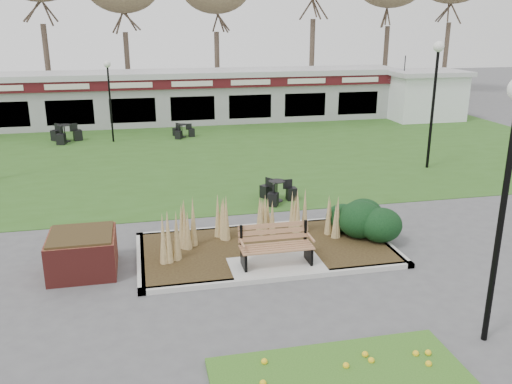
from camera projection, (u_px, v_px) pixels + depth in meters
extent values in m
plane|color=#515154|center=(278.00, 272.00, 12.58)|extent=(100.00, 100.00, 0.00)
cube|color=#2F581B|center=(209.00, 153.00, 23.75)|extent=(34.00, 16.00, 0.02)
cube|color=black|center=(266.00, 249.00, 13.68)|extent=(6.22, 3.22, 0.12)
cube|color=#B7B7B2|center=(283.00, 278.00, 12.18)|extent=(6.40, 0.18, 0.12)
cube|color=#B7B7B2|center=(253.00, 227.00, 15.18)|extent=(6.40, 0.18, 0.12)
cube|color=#B7B7B2|center=(141.00, 261.00, 13.04)|extent=(0.18, 3.40, 0.12)
cube|color=#B7B7B2|center=(380.00, 239.00, 14.31)|extent=(0.18, 3.40, 0.12)
cube|color=#B7B7B2|center=(276.00, 267.00, 12.70)|extent=(2.20, 1.20, 0.13)
cone|color=#A08750|center=(188.00, 226.00, 13.47)|extent=(0.36, 0.36, 1.15)
cone|color=#A08750|center=(225.00, 218.00, 14.05)|extent=(0.36, 0.36, 1.15)
cone|color=#A08750|center=(265.00, 212.00, 14.46)|extent=(0.36, 0.36, 1.15)
cone|color=#A08750|center=(299.00, 212.00, 14.45)|extent=(0.36, 0.36, 1.15)
cone|color=#A08750|center=(333.00, 215.00, 14.25)|extent=(0.36, 0.36, 1.15)
cone|color=#A08750|center=(170.00, 240.00, 12.62)|extent=(0.36, 0.36, 1.15)
ellipsoid|color=black|center=(360.00, 219.00, 14.23)|extent=(1.21, 1.10, 0.99)
ellipsoid|color=black|center=(381.00, 225.00, 13.96)|extent=(1.10, 1.00, 0.90)
ellipsoid|color=black|center=(363.00, 214.00, 14.78)|extent=(1.06, 0.96, 0.86)
ellipsoid|color=black|center=(343.00, 218.00, 14.67)|extent=(0.92, 0.84, 0.76)
cube|color=#905C41|center=(277.00, 247.00, 12.55)|extent=(1.70, 0.57, 0.04)
cube|color=#905C41|center=(274.00, 231.00, 12.75)|extent=(1.70, 0.13, 0.44)
cube|color=black|center=(244.00, 259.00, 12.46)|extent=(0.06, 0.55, 0.42)
cube|color=black|center=(309.00, 253.00, 12.77)|extent=(0.06, 0.55, 0.42)
cube|color=black|center=(241.00, 235.00, 12.59)|extent=(0.06, 0.06, 0.50)
cube|color=black|center=(305.00, 230.00, 12.91)|extent=(0.06, 0.06, 0.50)
cube|color=#905C41|center=(242.00, 244.00, 12.31)|extent=(0.05, 0.50, 0.04)
cube|color=#905C41|center=(311.00, 238.00, 12.64)|extent=(0.05, 0.50, 0.04)
cube|color=maroon|center=(83.00, 254.00, 12.48)|extent=(1.50, 1.50, 0.90)
cube|color=black|center=(81.00, 235.00, 12.33)|extent=(1.40, 1.40, 0.06)
cube|color=#969699|center=(190.00, 99.00, 30.80)|extent=(24.00, 3.00, 2.60)
cube|color=#490F14|center=(192.00, 84.00, 29.04)|extent=(24.00, 0.18, 0.55)
cube|color=silver|center=(189.00, 73.00, 30.37)|extent=(24.60, 3.40, 0.30)
cube|color=silver|center=(192.00, 84.00, 28.94)|extent=(22.00, 0.02, 0.28)
cube|color=black|center=(193.00, 108.00, 29.55)|extent=(22.00, 0.10, 1.30)
cube|color=white|center=(424.00, 97.00, 31.70)|extent=(4.00, 3.00, 2.60)
cube|color=silver|center=(426.00, 73.00, 31.27)|extent=(4.40, 3.40, 0.25)
cylinder|color=#47382B|center=(42.00, 68.00, 36.03)|extent=(0.36, 0.36, 5.17)
cylinder|color=#47382B|center=(134.00, 66.00, 37.25)|extent=(0.36, 0.36, 5.17)
cylinder|color=#47382B|center=(220.00, 65.00, 38.48)|extent=(0.36, 0.36, 5.17)
cylinder|color=#47382B|center=(301.00, 63.00, 39.70)|extent=(0.36, 0.36, 5.17)
cylinder|color=#47382B|center=(377.00, 62.00, 40.92)|extent=(0.36, 0.36, 5.17)
cylinder|color=#47382B|center=(449.00, 61.00, 42.15)|extent=(0.36, 0.36, 5.17)
cylinder|color=black|center=(500.00, 228.00, 9.27)|extent=(0.11, 0.11, 4.37)
cylinder|color=black|center=(111.00, 105.00, 25.50)|extent=(0.09, 0.09, 3.52)
sphere|color=white|center=(107.00, 64.00, 24.93)|extent=(0.32, 0.32, 0.32)
cylinder|color=black|center=(432.00, 112.00, 20.79)|extent=(0.11, 0.11, 4.48)
sphere|color=white|center=(439.00, 47.00, 20.06)|extent=(0.40, 0.40, 0.40)
cylinder|color=black|center=(182.00, 137.00, 27.05)|extent=(0.38, 0.38, 0.03)
cylinder|color=black|center=(182.00, 131.00, 26.96)|extent=(0.04, 0.04, 0.61)
cylinder|color=black|center=(182.00, 124.00, 26.86)|extent=(0.51, 0.51, 0.02)
cube|color=black|center=(192.00, 133.00, 27.12)|extent=(0.31, 0.31, 0.39)
cube|color=black|center=(176.00, 132.00, 27.31)|extent=(0.40, 0.40, 0.39)
cube|color=black|center=(179.00, 135.00, 26.56)|extent=(0.39, 0.39, 0.39)
cylinder|color=black|center=(66.00, 141.00, 26.00)|extent=(0.48, 0.48, 0.03)
cylinder|color=black|center=(65.00, 133.00, 25.88)|extent=(0.05, 0.05, 0.79)
cylinder|color=black|center=(64.00, 125.00, 25.76)|extent=(0.66, 0.66, 0.03)
cube|color=black|center=(78.00, 135.00, 26.23)|extent=(0.47, 0.47, 0.50)
cube|color=black|center=(56.00, 135.00, 26.20)|extent=(0.52, 0.52, 0.50)
cube|color=black|center=(61.00, 139.00, 25.36)|extent=(0.43, 0.43, 0.50)
cylinder|color=black|center=(277.00, 200.00, 17.48)|extent=(0.40, 0.40, 0.03)
cylinder|color=black|center=(277.00, 191.00, 17.38)|extent=(0.04, 0.04, 0.65)
cylinder|color=black|center=(277.00, 181.00, 17.28)|extent=(0.54, 0.54, 0.02)
cube|color=black|center=(291.00, 194.00, 17.53)|extent=(0.31, 0.31, 0.41)
cube|color=black|center=(266.00, 191.00, 17.76)|extent=(0.42, 0.42, 0.41)
cube|color=black|center=(273.00, 199.00, 16.97)|extent=(0.41, 0.41, 0.41)
cylinder|color=black|center=(402.00, 101.00, 31.48)|extent=(0.06, 0.06, 2.20)
imported|color=#3878C5|center=(403.00, 92.00, 31.32)|extent=(2.08, 2.12, 1.88)
imported|color=black|center=(33.00, 98.00, 35.54)|extent=(4.48, 2.59, 1.40)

